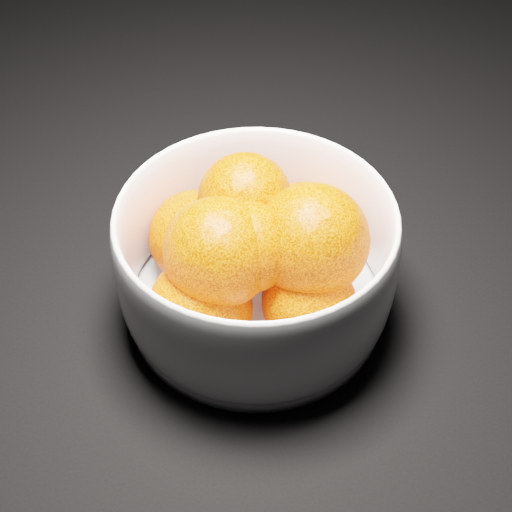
{
  "coord_description": "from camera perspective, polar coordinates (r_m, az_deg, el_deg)",
  "views": [
    {
      "loc": [
        -0.28,
        -0.6,
        0.41
      ],
      "look_at": [
        -0.25,
        -0.25,
        0.05
      ],
      "focal_mm": 50.0,
      "sensor_mm": 36.0,
      "label": 1
    }
  ],
  "objects": [
    {
      "name": "ground",
      "position": [
        0.78,
        17.21,
        11.67
      ],
      "size": [
        3.0,
        3.0,
        0.0
      ],
      "primitive_type": "cube",
      "color": "black",
      "rests_on": "ground"
    },
    {
      "name": "bowl",
      "position": [
        0.5,
        0.0,
        -0.39
      ],
      "size": [
        0.2,
        0.2,
        0.1
      ],
      "rotation": [
        0.0,
        0.0,
        0.09
      ],
      "color": "white",
      "rests_on": "ground"
    },
    {
      "name": "orange_pile",
      "position": [
        0.49,
        -0.34,
        0.39
      ],
      "size": [
        0.15,
        0.14,
        0.11
      ],
      "color": "#F34A0D",
      "rests_on": "bowl"
    }
  ]
}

